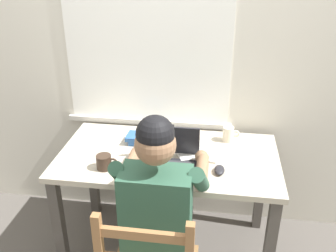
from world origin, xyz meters
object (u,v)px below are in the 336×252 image
at_px(coffee_mug_white, 229,134).
at_px(book_stack_main, 140,138).
at_px(seated_person, 160,206).
at_px(coffee_mug_dark, 104,162).
at_px(laptop, 170,157).
at_px(computer_mouse, 219,170).
at_px(desk, 168,169).

distance_m(coffee_mug_white, book_stack_main, 0.58).
distance_m(seated_person, coffee_mug_dark, 0.44).
height_order(seated_person, laptop, seated_person).
height_order(computer_mouse, coffee_mug_dark, coffee_mug_dark).
height_order(seated_person, coffee_mug_white, seated_person).
height_order(laptop, computer_mouse, laptop).
height_order(seated_person, coffee_mug_dark, seated_person).
distance_m(desk, coffee_mug_white, 0.46).
bearing_deg(coffee_mug_white, desk, -147.33).
relative_size(laptop, computer_mouse, 3.30).
bearing_deg(book_stack_main, laptop, -47.48).
xyz_separation_m(seated_person, coffee_mug_dark, (-0.36, 0.23, 0.10)).
relative_size(laptop, book_stack_main, 1.96).
bearing_deg(seated_person, coffee_mug_white, 62.80).
xyz_separation_m(computer_mouse, coffee_mug_white, (0.05, 0.39, 0.03)).
bearing_deg(coffee_mug_dark, coffee_mug_white, 32.28).
height_order(seated_person, computer_mouse, seated_person).
bearing_deg(desk, coffee_mug_dark, -148.15).
bearing_deg(seated_person, book_stack_main, 111.54).
bearing_deg(computer_mouse, coffee_mug_dark, -175.48).
height_order(laptop, book_stack_main, laptop).
bearing_deg(laptop, coffee_mug_white, 46.57).
xyz_separation_m(coffee_mug_dark, book_stack_main, (0.14, 0.34, -0.01)).
xyz_separation_m(seated_person, laptop, (0.01, 0.31, 0.11)).
relative_size(desk, seated_person, 1.08).
xyz_separation_m(laptop, coffee_mug_white, (0.34, 0.36, -0.00)).
height_order(laptop, coffee_mug_white, laptop).
distance_m(laptop, computer_mouse, 0.29).
bearing_deg(coffee_mug_white, book_stack_main, -169.33).
relative_size(coffee_mug_white, book_stack_main, 0.65).
bearing_deg(coffee_mug_dark, desk, 31.85).
height_order(laptop, coffee_mug_dark, laptop).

